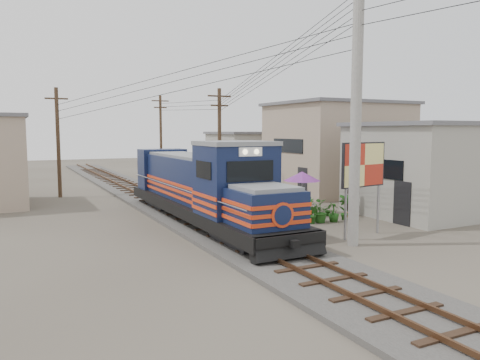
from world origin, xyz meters
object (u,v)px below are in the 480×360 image
billboard (364,167)px  market_umbrella (302,177)px  locomotive (203,189)px  vendor (350,199)px

billboard → market_umbrella: size_ratio=1.64×
market_umbrella → locomotive: bearing=-174.7°
locomotive → billboard: bearing=-47.5°
vendor → locomotive: bearing=-19.0°
billboard → market_umbrella: billboard is taller
locomotive → vendor: size_ratio=8.65×
locomotive → vendor: bearing=-10.0°
billboard → vendor: bearing=46.4°
market_umbrella → vendor: bearing=-48.2°
billboard → market_umbrella: bearing=70.6°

